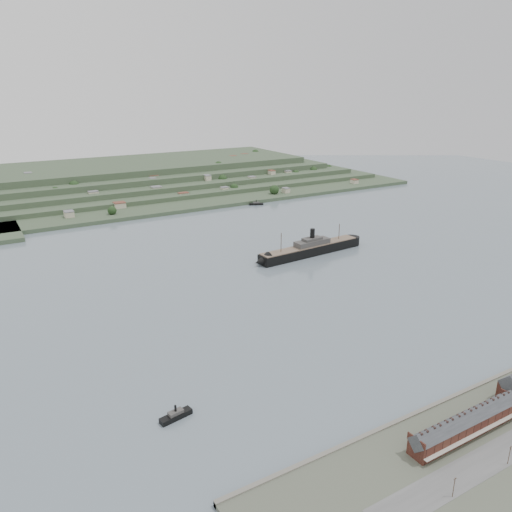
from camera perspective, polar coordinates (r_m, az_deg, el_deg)
ground at (r=340.31m, az=0.89°, el=-4.03°), size 1400.00×1400.00×0.00m
terrace_row at (r=222.14m, az=22.77°, el=-17.30°), size 55.60×9.80×11.07m
far_peninsula at (r=698.02m, az=-14.30°, el=8.38°), size 760.00×309.00×30.00m
steamship at (r=411.92m, az=5.90°, el=0.73°), size 109.20×19.50×26.18m
tugboat at (r=222.27m, az=-9.14°, el=-17.53°), size 14.76×6.17×6.44m
ferry_east at (r=586.55m, az=0.03°, el=6.00°), size 16.55×10.64×6.05m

